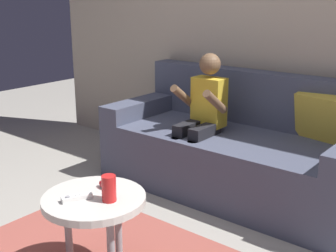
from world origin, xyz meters
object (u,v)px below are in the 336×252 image
Objects in this scene: couch at (238,151)px; game_remote_white_near_edge at (77,198)px; coffee_table at (95,206)px; nunchuk_red at (106,185)px; person_seated_on_couch at (202,115)px; soda_can at (109,188)px.

couch is 1.43m from game_remote_white_near_edge.
nunchuk_red is (-0.02, 0.09, 0.07)m from coffee_table.
nunchuk_red reaches higher than coffee_table.
person_seated_on_couch is 1.19m from coffee_table.
nunchuk_red is at bearing -90.61° from couch.
soda_can is (0.10, -1.33, 0.21)m from couch.
coffee_table is at bearing -89.77° from couch.
coffee_table is 5.17× the size of nunchuk_red.
nunchuk_red is (0.18, -1.07, -0.10)m from person_seated_on_couch.
person_seated_on_couch is at bearing -137.84° from couch.
coffee_table is 0.12m from nunchuk_red.
game_remote_white_near_edge is (-0.02, -1.42, 0.16)m from couch.
person_seated_on_couch is 7.87× the size of soda_can.
person_seated_on_couch is 1.19m from soda_can.
person_seated_on_couch reaches higher than nunchuk_red.
couch is 1.34m from coffee_table.
couch is 1.90× the size of person_seated_on_couch.
game_remote_white_near_edge is (-0.03, -0.08, 0.06)m from coffee_table.
couch is at bearing 89.04° from game_remote_white_near_edge.
nunchuk_red is at bearing 143.13° from soda_can.
couch is at bearing 42.16° from person_seated_on_couch.
coffee_table is at bearing -78.39° from nunchuk_red.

